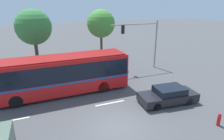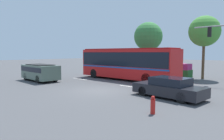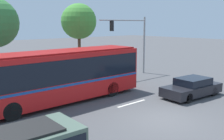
{
  "view_description": "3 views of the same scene",
  "coord_description": "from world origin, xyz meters",
  "px_view_note": "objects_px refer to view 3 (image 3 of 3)",
  "views": [
    {
      "loc": [
        -4.21,
        -9.75,
        7.48
      ],
      "look_at": [
        1.88,
        5.37,
        1.86
      ],
      "focal_mm": 31.51,
      "sensor_mm": 36.0,
      "label": 1
    },
    {
      "loc": [
        11.03,
        -10.39,
        2.86
      ],
      "look_at": [
        -1.22,
        2.85,
        1.3
      ],
      "focal_mm": 32.58,
      "sensor_mm": 36.0,
      "label": 2
    },
    {
      "loc": [
        -10.63,
        -8.06,
        4.96
      ],
      "look_at": [
        1.12,
        5.29,
        1.79
      ],
      "focal_mm": 42.17,
      "sensor_mm": 36.0,
      "label": 3
    }
  ],
  "objects_px": {
    "city_bus": "(62,73)",
    "sedan_foreground": "(192,88)",
    "traffic_light_pole": "(133,36)",
    "street_tree_centre": "(79,22)"
  },
  "relations": [
    {
      "from": "city_bus",
      "to": "traffic_light_pole",
      "type": "distance_m",
      "value": 10.54
    },
    {
      "from": "city_bus",
      "to": "street_tree_centre",
      "type": "bearing_deg",
      "value": -132.68
    },
    {
      "from": "sedan_foreground",
      "to": "traffic_light_pole",
      "type": "relative_size",
      "value": 0.81
    },
    {
      "from": "city_bus",
      "to": "sedan_foreground",
      "type": "xyz_separation_m",
      "value": [
        7.28,
        -4.78,
        -1.25
      ]
    },
    {
      "from": "city_bus",
      "to": "sedan_foreground",
      "type": "height_order",
      "value": "city_bus"
    },
    {
      "from": "city_bus",
      "to": "traffic_light_pole",
      "type": "relative_size",
      "value": 1.92
    },
    {
      "from": "traffic_light_pole",
      "to": "street_tree_centre",
      "type": "distance_m",
      "value": 5.32
    },
    {
      "from": "sedan_foreground",
      "to": "city_bus",
      "type": "bearing_deg",
      "value": -28.43
    },
    {
      "from": "traffic_light_pole",
      "to": "city_bus",
      "type": "bearing_deg",
      "value": 18.54
    },
    {
      "from": "traffic_light_pole",
      "to": "street_tree_centre",
      "type": "relative_size",
      "value": 0.85
    }
  ]
}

